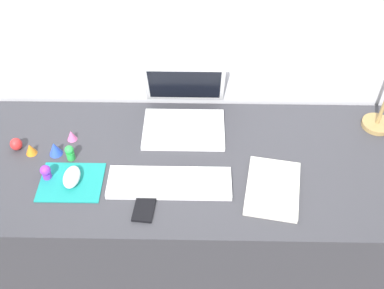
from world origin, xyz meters
name	(u,v)px	position (x,y,z in m)	size (l,w,h in m)	color
ground_plane	(197,269)	(0.00, 0.00, 0.00)	(6.00, 6.00, 0.00)	#59514C
back_wall	(199,106)	(0.00, 0.35, 0.69)	(2.82, 0.05, 1.39)	silver
desk	(197,224)	(0.00, 0.00, 0.37)	(1.62, 0.63, 0.74)	#38383D
laptop	(185,109)	(-0.05, 0.22, 0.79)	(0.30, 0.28, 0.20)	white
keyboard	(170,183)	(-0.09, -0.10, 0.75)	(0.41, 0.13, 0.02)	white
mousepad	(72,182)	(-0.42, -0.10, 0.74)	(0.21, 0.17, 0.00)	teal
mouse	(72,177)	(-0.42, -0.09, 0.76)	(0.06, 0.10, 0.03)	white
cell_phone	(146,205)	(-0.17, -0.19, 0.74)	(0.06, 0.13, 0.01)	black
notebook_pad	(273,188)	(0.25, -0.12, 0.75)	(0.17, 0.24, 0.02)	silver
toy_figurine_green	(70,152)	(-0.44, 0.01, 0.77)	(0.03, 0.03, 0.06)	green
toy_figurine_pink	(72,135)	(-0.46, 0.11, 0.76)	(0.04, 0.04, 0.04)	pink
toy_figurine_purple	(46,172)	(-0.51, -0.08, 0.77)	(0.04, 0.04, 0.06)	purple
toy_figurine_orange	(31,149)	(-0.59, 0.03, 0.76)	(0.04, 0.04, 0.04)	orange
toy_figurine_red	(17,144)	(-0.64, 0.06, 0.76)	(0.04, 0.04, 0.05)	red
toy_figurine_blue	(55,149)	(-0.50, 0.03, 0.77)	(0.05, 0.05, 0.05)	blue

